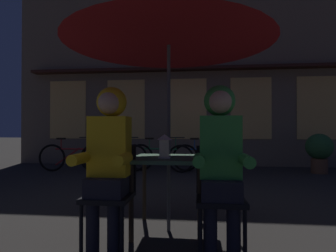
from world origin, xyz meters
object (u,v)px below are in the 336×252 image
at_px(lantern, 165,146).
at_px(person_right_hooded, 220,150).
at_px(bicycle_second, 114,157).
at_px(chair_left, 111,189).
at_px(bicycle_fourth, 206,158).
at_px(bicycle_nearest, 72,157).
at_px(cafe_table, 169,167).
at_px(potted_plant, 319,150).
at_px(person_left_hooded, 109,149).
at_px(patio_umbrella, 169,27).
at_px(bicycle_third, 160,157).
at_px(chair_right, 220,191).

height_order(lantern, person_right_hooded, person_right_hooded).
height_order(person_right_hooded, bicycle_second, person_right_hooded).
xyz_separation_m(chair_left, bicycle_second, (-1.28, 4.23, -0.14)).
distance_m(chair_left, bicycle_fourth, 4.34).
bearing_deg(bicycle_nearest, chair_left, -60.83).
height_order(cafe_table, bicycle_fourth, bicycle_fourth).
distance_m(lantern, potted_plant, 5.20).
relative_size(cafe_table, lantern, 3.20).
xyz_separation_m(person_left_hooded, bicycle_fourth, (0.96, 4.29, -0.50)).
bearing_deg(person_right_hooded, chair_left, 176.61).
height_order(chair_left, potted_plant, potted_plant).
bearing_deg(person_left_hooded, lantern, 34.47).
height_order(person_left_hooded, potted_plant, person_left_hooded).
bearing_deg(cafe_table, patio_umbrella, 0.00).
relative_size(patio_umbrella, bicycle_fourth, 1.39).
xyz_separation_m(chair_left, potted_plant, (3.56, 4.41, 0.05)).
bearing_deg(chair_left, person_left_hooded, -90.00).
distance_m(lantern, bicycle_fourth, 4.05).
bearing_deg(person_left_hooded, patio_umbrella, 41.57).
height_order(lantern, potted_plant, lantern).
bearing_deg(cafe_table, bicycle_third, 99.12).
relative_size(person_right_hooded, bicycle_nearest, 0.83).
height_order(chair_right, potted_plant, potted_plant).
distance_m(person_left_hooded, bicycle_third, 4.36).
bearing_deg(bicycle_fourth, bicycle_nearest, -176.57).
bearing_deg(bicycle_third, bicycle_nearest, -173.83).
xyz_separation_m(patio_umbrella, potted_plant, (3.08, 4.04, -1.51)).
bearing_deg(cafe_table, person_left_hooded, -138.43).
relative_size(patio_umbrella, person_left_hooded, 1.65).
xyz_separation_m(patio_umbrella, person_left_hooded, (-0.48, -0.43, -1.21)).
bearing_deg(bicycle_second, chair_left, -73.12).
bearing_deg(person_right_hooded, potted_plant, 59.76).
bearing_deg(person_right_hooded, patio_umbrella, 138.43).
distance_m(cafe_table, potted_plant, 5.09).
xyz_separation_m(chair_right, potted_plant, (2.60, 4.41, 0.05)).
bearing_deg(bicycle_second, bicycle_third, 1.98).
bearing_deg(person_right_hooded, lantern, 148.59).
relative_size(patio_umbrella, chair_right, 2.66).
height_order(person_right_hooded, bicycle_third, person_right_hooded).
bearing_deg(bicycle_nearest, bicycle_second, 10.99).
distance_m(person_left_hooded, bicycle_nearest, 4.70).
height_order(bicycle_nearest, bicycle_fourth, same).
bearing_deg(chair_right, patio_umbrella, 142.45).
relative_size(cafe_table, patio_umbrella, 0.32).
distance_m(person_right_hooded, bicycle_third, 4.49).
height_order(bicycle_third, bicycle_fourth, same).
xyz_separation_m(cafe_table, chair_right, (0.48, -0.37, -0.15)).
xyz_separation_m(chair_left, bicycle_fourth, (0.96, 4.23, -0.14)).
relative_size(chair_right, bicycle_nearest, 0.52).
height_order(patio_umbrella, potted_plant, patio_umbrella).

